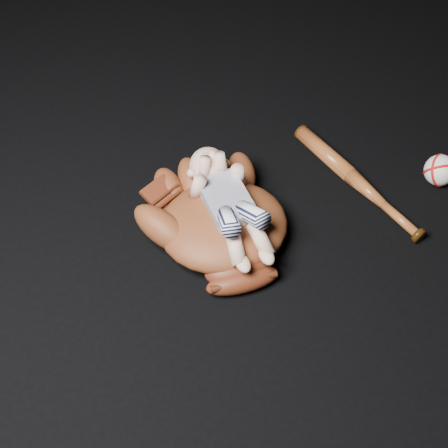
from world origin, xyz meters
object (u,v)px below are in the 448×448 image
(newborn_baby, at_px, (231,205))
(baseball, at_px, (440,170))
(baseball_glove, at_px, (223,221))
(baseball_bat, at_px, (357,181))

(newborn_baby, height_order, baseball, newborn_baby)
(newborn_baby, xyz_separation_m, baseball, (0.56, 0.08, -0.08))
(baseball, bearing_deg, baseball_glove, -172.05)
(newborn_baby, bearing_deg, baseball_glove, 160.18)
(baseball_glove, relative_size, newborn_baby, 1.24)
(newborn_baby, bearing_deg, baseball, -2.03)
(newborn_baby, distance_m, baseball_bat, 0.38)
(baseball_glove, xyz_separation_m, baseball_bat, (0.37, 0.10, -0.05))
(baseball_glove, xyz_separation_m, newborn_baby, (0.02, -0.00, 0.05))
(baseball_bat, bearing_deg, baseball, -5.89)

